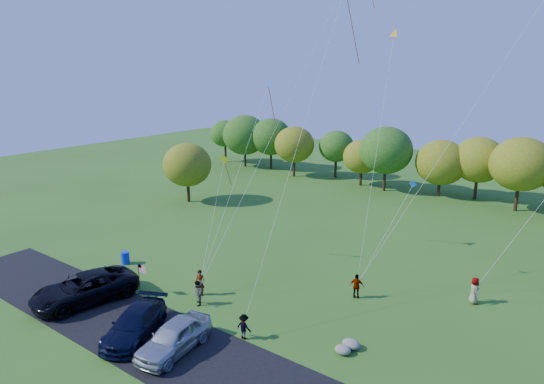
{
  "coord_description": "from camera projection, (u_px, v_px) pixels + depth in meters",
  "views": [
    {
      "loc": [
        18.89,
        -20.06,
        15.52
      ],
      "look_at": [
        -0.69,
        6.0,
        7.01
      ],
      "focal_mm": 32.0,
      "sensor_mm": 36.0,
      "label": 1
    }
  ],
  "objects": [
    {
      "name": "boulder_far",
      "position": [
        343.0,
        350.0,
        26.89
      ],
      "size": [
        0.93,
        0.78,
        0.49
      ],
      "primitive_type": "ellipsoid",
      "color": "slate",
      "rests_on": "ground"
    },
    {
      "name": "flyer_a",
      "position": [
        200.0,
        283.0,
        33.59
      ],
      "size": [
        0.8,
        0.69,
        1.86
      ],
      "primitive_type": "imported",
      "rotation": [
        0.0,
        0.0,
        0.45
      ],
      "color": "#4C4C59",
      "rests_on": "ground"
    },
    {
      "name": "park_bench",
      "position": [
        111.0,
        275.0,
        35.7
      ],
      "size": [
        1.87,
        0.67,
        1.04
      ],
      "rotation": [
        0.0,
        0.0,
        -0.21
      ],
      "color": "#14371B",
      "rests_on": "ground"
    },
    {
      "name": "ground",
      "position": [
        224.0,
        321.0,
        30.42
      ],
      "size": [
        140.0,
        140.0,
        0.0
      ],
      "primitive_type": "plane",
      "color": "#33611B",
      "rests_on": "ground"
    },
    {
      "name": "flyer_c",
      "position": [
        244.0,
        327.0,
        28.26
      ],
      "size": [
        1.02,
        0.63,
        1.53
      ],
      "primitive_type": "imported",
      "rotation": [
        0.0,
        0.0,
        3.2
      ],
      "color": "#4C4C59",
      "rests_on": "ground"
    },
    {
      "name": "minivan_dark",
      "position": [
        84.0,
        288.0,
        32.55
      ],
      "size": [
        4.42,
        7.39,
        1.92
      ],
      "primitive_type": "imported",
      "rotation": [
        0.0,
        0.0,
        -0.19
      ],
      "color": "black",
      "rests_on": "asphalt_lane"
    },
    {
      "name": "flyer_b",
      "position": [
        197.0,
        293.0,
        32.21
      ],
      "size": [
        1.06,
        1.05,
        1.72
      ],
      "primitive_type": "imported",
      "rotation": [
        0.0,
        0.0,
        -0.78
      ],
      "color": "#4C4C59",
      "rests_on": "ground"
    },
    {
      "name": "boulder_near",
      "position": [
        351.0,
        344.0,
        27.4
      ],
      "size": [
        1.06,
        0.83,
        0.53
      ],
      "primitive_type": "ellipsoid",
      "color": "gray",
      "rests_on": "ground"
    },
    {
      "name": "asphalt_lane",
      "position": [
        175.0,
        349.0,
        27.32
      ],
      "size": [
        44.0,
        6.0,
        0.06
      ],
      "primitive_type": "cube",
      "color": "black",
      "rests_on": "ground"
    },
    {
      "name": "kites_aloft",
      "position": [
        371.0,
        5.0,
        35.77
      ],
      "size": [
        25.55,
        12.57,
        18.63
      ],
      "color": "#FC1C85",
      "rests_on": "ground"
    },
    {
      "name": "trash_barrel",
      "position": [
        125.0,
        258.0,
        39.09
      ],
      "size": [
        0.66,
        0.66,
        0.99
      ],
      "primitive_type": "cylinder",
      "color": "#0E2DDB",
      "rests_on": "ground"
    },
    {
      "name": "minivan_navy",
      "position": [
        135.0,
        324.0,
        28.37
      ],
      "size": [
        4.42,
        5.95,
        1.6
      ],
      "primitive_type": "imported",
      "rotation": [
        0.0,
        0.0,
        0.45
      ],
      "color": "black",
      "rests_on": "asphalt_lane"
    },
    {
      "name": "minivan_silver",
      "position": [
        174.0,
        337.0,
        26.88
      ],
      "size": [
        2.8,
        5.34,
        1.73
      ],
      "primitive_type": "imported",
      "rotation": [
        0.0,
        0.0,
        0.15
      ],
      "color": "#AEB4BA",
      "rests_on": "asphalt_lane"
    },
    {
      "name": "flyer_d",
      "position": [
        357.0,
        286.0,
        33.22
      ],
      "size": [
        1.1,
        0.74,
        1.74
      ],
      "primitive_type": "imported",
      "rotation": [
        0.0,
        0.0,
        3.48
      ],
      "color": "#4C4C59",
      "rests_on": "ground"
    },
    {
      "name": "flyer_e",
      "position": [
        474.0,
        290.0,
        32.47
      ],
      "size": [
        1.0,
        1.08,
        1.85
      ],
      "primitive_type": "imported",
      "rotation": [
        0.0,
        0.0,
        2.18
      ],
      "color": "#4C4C59",
      "rests_on": "ground"
    },
    {
      "name": "treeline",
      "position": [
        430.0,
        161.0,
        57.02
      ],
      "size": [
        75.25,
        27.5,
        8.43
      ],
      "color": "#362413",
      "rests_on": "ground"
    },
    {
      "name": "flag_assembly",
      "position": [
        141.0,
        272.0,
        33.55
      ],
      "size": [
        0.84,
        0.54,
        2.26
      ],
      "color": "black",
      "rests_on": "ground"
    }
  ]
}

